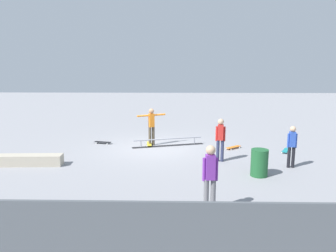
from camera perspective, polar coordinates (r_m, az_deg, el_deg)
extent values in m
plane|color=gray|center=(14.35, -1.96, -3.81)|extent=(60.00, 60.00, 0.00)
cube|color=black|center=(14.66, 0.04, -3.47)|extent=(3.22, 1.14, 0.01)
cylinder|color=gray|center=(14.98, 4.67, -2.59)|extent=(0.04, 0.04, 0.32)
cylinder|color=gray|center=(14.37, -4.78, -3.16)|extent=(0.04, 0.04, 0.32)
cylinder|color=gray|center=(14.59, 0.05, -2.27)|extent=(3.01, 0.91, 0.05)
cube|color=#B2A893|center=(12.79, -23.12, -5.53)|extent=(2.35, 0.60, 0.39)
cylinder|color=brown|center=(14.71, -2.59, -1.76)|extent=(0.17, 0.17, 0.85)
cylinder|color=brown|center=(14.64, -3.20, -1.82)|extent=(0.17, 0.17, 0.85)
cube|color=orange|center=(14.54, -2.92, 1.01)|extent=(0.29, 0.27, 0.60)
sphere|color=#A87A56|center=(14.48, -2.94, 2.63)|extent=(0.23, 0.23, 0.23)
cylinder|color=orange|center=(14.66, -1.51, 2.00)|extent=(0.54, 0.33, 0.08)
cylinder|color=orange|center=(14.36, -4.38, 1.80)|extent=(0.54, 0.33, 0.08)
cube|color=yellow|center=(14.74, -3.31, -3.11)|extent=(0.28, 0.82, 0.02)
cylinder|color=white|center=(14.49, -2.83, -3.56)|extent=(0.04, 0.06, 0.05)
cylinder|color=white|center=(14.49, -3.74, -3.57)|extent=(0.04, 0.06, 0.05)
cylinder|color=white|center=(15.02, -2.89, -3.06)|extent=(0.04, 0.06, 0.05)
cylinder|color=white|center=(15.02, -3.76, -3.07)|extent=(0.04, 0.06, 0.05)
cylinder|color=#2D3351|center=(12.37, 8.73, -4.29)|extent=(0.14, 0.14, 0.82)
cylinder|color=#2D3351|center=(12.36, 9.49, -4.32)|extent=(0.14, 0.14, 0.82)
cube|color=red|center=(12.21, 9.21, -1.11)|extent=(0.24, 0.22, 0.58)
sphere|color=tan|center=(12.13, 9.26, 0.76)|extent=(0.22, 0.22, 0.22)
cylinder|color=red|center=(12.22, 8.52, -1.33)|extent=(0.09, 0.09, 0.55)
cylinder|color=red|center=(12.21, 9.88, -1.38)|extent=(0.09, 0.09, 0.55)
cylinder|color=black|center=(12.30, 21.11, -5.13)|extent=(0.12, 0.12, 0.75)
cylinder|color=black|center=(12.26, 20.44, -5.14)|extent=(0.12, 0.12, 0.75)
cube|color=#2D51B7|center=(12.13, 20.97, -2.20)|extent=(0.21, 0.19, 0.53)
sphere|color=tan|center=(12.06, 21.08, -0.48)|extent=(0.20, 0.20, 0.20)
cylinder|color=#2D51B7|center=(12.18, 21.56, -2.42)|extent=(0.07, 0.07, 0.50)
cylinder|color=#2D51B7|center=(12.10, 20.35, -2.42)|extent=(0.07, 0.07, 0.50)
cylinder|color=slate|center=(8.12, 6.71, -12.10)|extent=(0.13, 0.13, 0.86)
cylinder|color=slate|center=(8.15, 7.91, -12.05)|extent=(0.13, 0.13, 0.86)
cube|color=purple|center=(7.89, 7.43, -7.16)|extent=(0.24, 0.21, 0.61)
sphere|color=tan|center=(7.77, 7.51, -4.22)|extent=(0.23, 0.23, 0.23)
cylinder|color=purple|center=(7.88, 6.34, -7.58)|extent=(0.08, 0.08, 0.57)
cylinder|color=purple|center=(7.93, 8.50, -7.51)|extent=(0.08, 0.08, 0.57)
cube|color=black|center=(15.33, -11.38, -2.77)|extent=(0.82, 0.37, 0.02)
cylinder|color=white|center=(15.36, -12.48, -2.99)|extent=(0.06, 0.04, 0.05)
cylinder|color=white|center=(15.56, -12.11, -2.81)|extent=(0.06, 0.04, 0.05)
cylinder|color=white|center=(15.13, -10.63, -3.13)|extent=(0.06, 0.04, 0.05)
cylinder|color=white|center=(15.34, -10.27, -2.93)|extent=(0.06, 0.04, 0.05)
cube|color=orange|center=(14.41, 11.40, -3.62)|extent=(0.75, 0.66, 0.02)
cylinder|color=white|center=(14.70, 11.75, -3.57)|extent=(0.06, 0.06, 0.05)
cylinder|color=white|center=(14.55, 12.44, -3.74)|extent=(0.06, 0.06, 0.05)
cylinder|color=white|center=(14.30, 10.33, -3.92)|extent=(0.06, 0.06, 0.05)
cylinder|color=white|center=(14.15, 11.02, -4.09)|extent=(0.06, 0.06, 0.05)
cube|color=teal|center=(14.48, 19.96, -3.99)|extent=(0.55, 0.80, 0.02)
cylinder|color=white|center=(14.21, 20.23, -4.49)|extent=(0.05, 0.06, 0.05)
cylinder|color=white|center=(14.25, 19.31, -4.40)|extent=(0.05, 0.06, 0.05)
cylinder|color=white|center=(14.73, 20.56, -3.99)|extent=(0.05, 0.06, 0.05)
cylinder|color=white|center=(14.77, 19.68, -3.91)|extent=(0.05, 0.06, 0.05)
cylinder|color=#1E592D|center=(11.03, 15.73, -6.22)|extent=(0.55, 0.55, 0.89)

